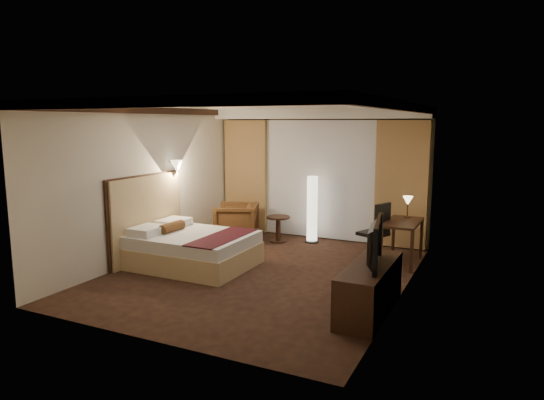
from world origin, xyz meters
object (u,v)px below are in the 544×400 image
at_px(side_table, 278,229).
at_px(dresser, 370,288).
at_px(bed, 194,250).
at_px(floor_lamp, 312,209).
at_px(desk, 402,242).
at_px(armchair, 236,220).
at_px(office_chair, 373,231).
at_px(television, 369,241).

xyz_separation_m(side_table, dresser, (2.64, -2.88, 0.05)).
height_order(bed, floor_lamp, floor_lamp).
distance_m(desk, dresser, 2.40).
distance_m(armchair, desk, 3.42).
distance_m(floor_lamp, dresser, 3.74).
height_order(side_table, office_chair, office_chair).
bearing_deg(side_table, office_chair, -14.39).
distance_m(office_chair, television, 2.44).
relative_size(armchair, side_table, 1.61).
height_order(side_table, desk, desk).
bearing_deg(side_table, bed, -104.98).
height_order(floor_lamp, dresser, floor_lamp).
height_order(armchair, side_table, armchair).
xyz_separation_m(floor_lamp, desk, (1.95, -0.74, -0.31)).
bearing_deg(desk, armchair, 176.67).
height_order(armchair, desk, armchair).
distance_m(armchair, side_table, 0.88).
xyz_separation_m(side_table, office_chair, (2.09, -0.54, 0.26)).
bearing_deg(floor_lamp, side_table, -158.18).
height_order(bed, dresser, dresser).
relative_size(bed, armchair, 2.26).
xyz_separation_m(bed, television, (3.19, -0.71, 0.66)).
height_order(dresser, television, television).
distance_m(bed, armchair, 1.91).
distance_m(side_table, television, 3.95).
bearing_deg(bed, office_chair, 31.50).
bearing_deg(armchair, television, 32.40).
distance_m(armchair, office_chair, 2.92).
relative_size(side_table, desk, 0.49).
bearing_deg(dresser, bed, 167.59).
bearing_deg(desk, office_chair, -174.30).
xyz_separation_m(armchair, side_table, (0.82, 0.29, -0.16)).
relative_size(side_table, television, 0.50).
distance_m(armchair, floor_lamp, 1.58).
height_order(office_chair, television, office_chair).
xyz_separation_m(bed, desk, (3.17, 1.69, 0.09)).
bearing_deg(office_chair, bed, -124.30).
bearing_deg(desk, floor_lamp, 159.15).
relative_size(bed, desk, 1.78).
distance_m(side_table, office_chair, 2.17).
distance_m(dresser, television, 0.63).
height_order(bed, side_table, bed).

